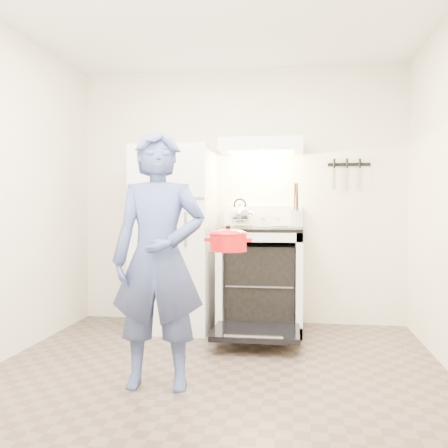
{
  "coord_description": "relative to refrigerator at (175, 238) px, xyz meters",
  "views": [
    {
      "loc": [
        0.54,
        -3.13,
        1.15
      ],
      "look_at": [
        -0.05,
        1.0,
        1.0
      ],
      "focal_mm": 40.0,
      "sensor_mm": 36.0,
      "label": 1
    }
  ],
  "objects": [
    {
      "name": "dutch_oven",
      "position": [
        0.66,
        -1.18,
        0.05
      ],
      "size": [
        0.33,
        0.26,
        0.22
      ],
      "primitive_type": null,
      "color": "red",
      "rests_on": "person"
    },
    {
      "name": "oven_door",
      "position": [
        0.81,
        -0.57,
        -0.72
      ],
      "size": [
        0.7,
        0.54,
        0.04
      ],
      "primitive_type": "cube",
      "color": "black",
      "rests_on": "floor"
    },
    {
      "name": "backsplash",
      "position": [
        0.81,
        0.31,
        0.2
      ],
      "size": [
        0.76,
        0.07,
        0.2
      ],
      "primitive_type": "cube",
      "color": "white",
      "rests_on": "cooktop"
    },
    {
      "name": "back_wall",
      "position": [
        0.58,
        0.35,
        0.4
      ],
      "size": [
        3.2,
        0.02,
        2.5
      ],
      "primitive_type": "cube",
      "color": "#F0E6C9",
      "rests_on": "ground"
    },
    {
      "name": "floor",
      "position": [
        0.58,
        -1.45,
        -0.85
      ],
      "size": [
        3.6,
        3.6,
        0.0
      ],
      "primitive_type": "plane",
      "color": "brown",
      "rests_on": "ground"
    },
    {
      "name": "pizza_stone",
      "position": [
        0.88,
        -0.05,
        -0.4
      ],
      "size": [
        0.3,
        0.3,
        0.02
      ],
      "primitive_type": "cylinder",
      "color": "#8A674C",
      "rests_on": "oven_rack"
    },
    {
      "name": "utensil_jar",
      "position": [
        1.13,
        -0.24,
        0.2
      ],
      "size": [
        0.1,
        0.1,
        0.13
      ],
      "primitive_type": "cylinder",
      "rotation": [
        0.0,
        0.0,
        -0.11
      ],
      "color": "silver",
      "rests_on": "cooktop"
    },
    {
      "name": "knife_strip",
      "position": [
        1.63,
        0.33,
        0.7
      ],
      "size": [
        0.4,
        0.02,
        0.03
      ],
      "primitive_type": "cube",
      "color": "black",
      "rests_on": "back_wall"
    },
    {
      "name": "tea_kettle",
      "position": [
        0.6,
        0.1,
        0.24
      ],
      "size": [
        0.22,
        0.18,
        0.27
      ],
      "primitive_type": null,
      "color": "#BABABF",
      "rests_on": "cooktop"
    },
    {
      "name": "refrigerator",
      "position": [
        0.0,
        0.0,
        0.0
      ],
      "size": [
        0.7,
        0.7,
        1.7
      ],
      "primitive_type": "cube",
      "color": "white",
      "rests_on": "floor"
    },
    {
      "name": "oven_rack",
      "position": [
        0.81,
        0.02,
        -0.41
      ],
      "size": [
        0.6,
        0.52,
        0.01
      ],
      "primitive_type": "cube",
      "color": "gray",
      "rests_on": "stove_body"
    },
    {
      "name": "person",
      "position": [
        0.27,
        -1.53,
        -0.04
      ],
      "size": [
        0.62,
        0.44,
        1.62
      ],
      "primitive_type": "imported",
      "rotation": [
        0.0,
        0.0,
        0.09
      ],
      "color": "navy",
      "rests_on": "floor"
    },
    {
      "name": "stove_body",
      "position": [
        0.81,
        0.02,
        -0.39
      ],
      "size": [
        0.76,
        0.65,
        0.92
      ],
      "primitive_type": "cube",
      "color": "white",
      "rests_on": "floor"
    },
    {
      "name": "range_hood",
      "position": [
        0.81,
        0.1,
        0.86
      ],
      "size": [
        0.76,
        0.5,
        0.12
      ],
      "primitive_type": "cube",
      "color": "white",
      "rests_on": "back_wall"
    },
    {
      "name": "cooktop",
      "position": [
        0.81,
        0.02,
        0.09
      ],
      "size": [
        0.76,
        0.65,
        0.03
      ],
      "primitive_type": "cube",
      "color": "black",
      "rests_on": "stove_body"
    }
  ]
}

